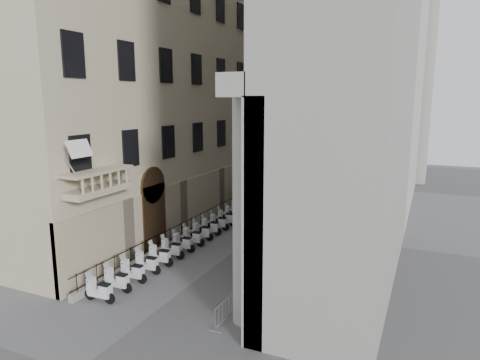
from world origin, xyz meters
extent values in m
cube|color=#B8AB8D|center=(-7.50, 22.00, 17.00)|extent=(5.00, 36.00, 34.00)
cube|color=#AAA8A0|center=(0.00, 48.00, 15.00)|extent=(22.00, 10.00, 30.00)
cylinder|color=silver|center=(-2.91, 23.61, 1.26)|extent=(0.06, 0.06, 2.53)
cylinder|color=silver|center=(0.31, 23.61, 1.26)|extent=(0.06, 0.06, 2.53)
cylinder|color=silver|center=(-2.91, 26.82, 1.26)|extent=(0.06, 0.06, 2.53)
cylinder|color=silver|center=(0.31, 26.82, 1.26)|extent=(0.06, 0.06, 2.53)
cube|color=silver|center=(-1.30, 25.22, 2.59)|extent=(3.45, 3.45, 0.14)
cone|color=silver|center=(-1.30, 25.22, 3.16)|extent=(4.60, 4.60, 1.15)
cylinder|color=gray|center=(-2.50, 21.67, 4.51)|extent=(0.16, 0.16, 9.01)
cylinder|color=gray|center=(-1.21, 21.26, 9.01)|extent=(2.61, 0.94, 0.12)
cube|color=gray|center=(-0.03, 20.88, 8.96)|extent=(0.61, 0.41, 0.17)
cube|color=black|center=(-3.04, 23.26, 0.80)|extent=(0.43, 0.78, 1.59)
cube|color=#19E54C|center=(-2.93, 23.22, 0.97)|extent=(0.20, 0.56, 0.88)
imported|color=black|center=(1.84, 26.43, 0.84)|extent=(0.71, 0.58, 1.69)
imported|color=black|center=(1.43, 29.89, 0.99)|extent=(1.21, 1.15, 1.97)
imported|color=black|center=(-0.04, 36.00, 0.96)|extent=(1.09, 0.90, 1.92)
camera|label=1|loc=(11.29, -10.36, 9.91)|focal=32.00mm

